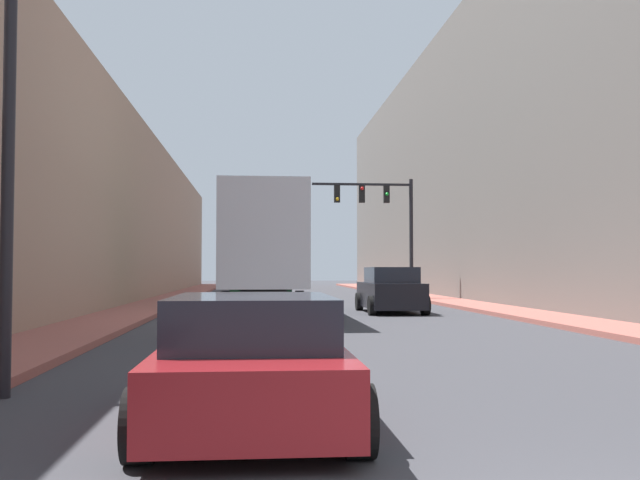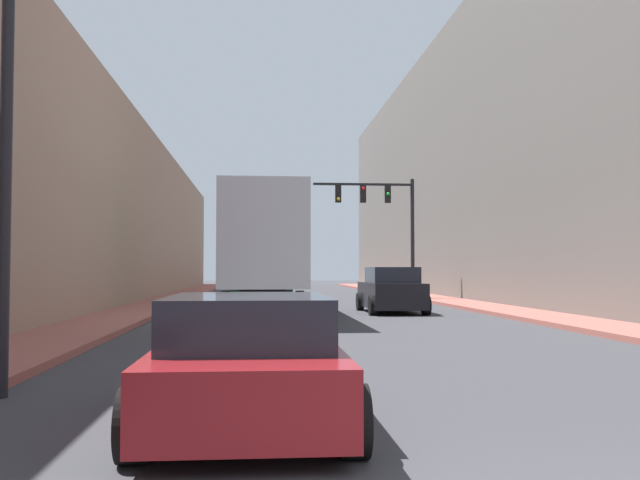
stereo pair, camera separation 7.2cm
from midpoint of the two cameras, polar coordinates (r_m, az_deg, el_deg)
sidewalk_right at (r=34.52m, az=10.76°, el=-4.91°), size 2.20×80.00×0.15m
sidewalk_left at (r=33.54m, az=-12.62°, el=-4.97°), size 2.20×80.00×0.15m
building_right at (r=36.32m, az=16.96°, el=7.33°), size 6.00×80.00×15.37m
building_left at (r=34.41m, az=-19.33°, el=2.52°), size 6.00×80.00×8.96m
semi_truck at (r=24.92m, az=-4.55°, el=-0.81°), size 2.49×12.32×4.10m
sedan_car at (r=7.76m, az=-5.51°, el=-9.60°), size 2.11×4.42×1.35m
suv_car at (r=27.03m, az=5.79°, el=-4.08°), size 2.17×4.44×1.71m
traffic_signal_gantry at (r=37.36m, az=5.39°, el=2.07°), size 5.32×0.35×6.37m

